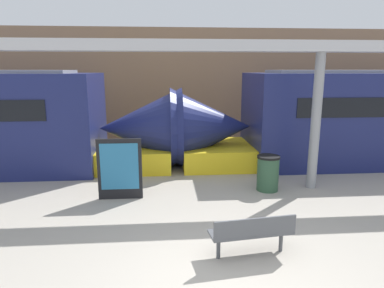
{
  "coord_description": "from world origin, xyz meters",
  "views": [
    {
      "loc": [
        -0.87,
        -4.6,
        3.23
      ],
      "look_at": [
        -0.2,
        3.71,
        1.4
      ],
      "focal_mm": 32.0,
      "sensor_mm": 36.0,
      "label": 1
    }
  ],
  "objects_px": {
    "trash_bin": "(268,173)",
    "poster_board": "(120,169)",
    "bench_near": "(252,231)",
    "support_column_near": "(316,122)"
  },
  "relations": [
    {
      "from": "bench_near",
      "to": "support_column_near",
      "type": "relative_size",
      "value": 0.41
    },
    {
      "from": "poster_board",
      "to": "support_column_near",
      "type": "relative_size",
      "value": 0.43
    },
    {
      "from": "bench_near",
      "to": "trash_bin",
      "type": "height_order",
      "value": "trash_bin"
    },
    {
      "from": "poster_board",
      "to": "support_column_near",
      "type": "xyz_separation_m",
      "value": [
        5.18,
        0.44,
        1.04
      ]
    },
    {
      "from": "bench_near",
      "to": "poster_board",
      "type": "height_order",
      "value": "poster_board"
    },
    {
      "from": "bench_near",
      "to": "trash_bin",
      "type": "xyz_separation_m",
      "value": [
        1.28,
        3.3,
        0.0
      ]
    },
    {
      "from": "trash_bin",
      "to": "support_column_near",
      "type": "xyz_separation_m",
      "value": [
        1.28,
        0.12,
        1.35
      ]
    },
    {
      "from": "poster_board",
      "to": "support_column_near",
      "type": "height_order",
      "value": "support_column_near"
    },
    {
      "from": "poster_board",
      "to": "trash_bin",
      "type": "bearing_deg",
      "value": 4.73
    },
    {
      "from": "trash_bin",
      "to": "poster_board",
      "type": "distance_m",
      "value": 3.93
    }
  ]
}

